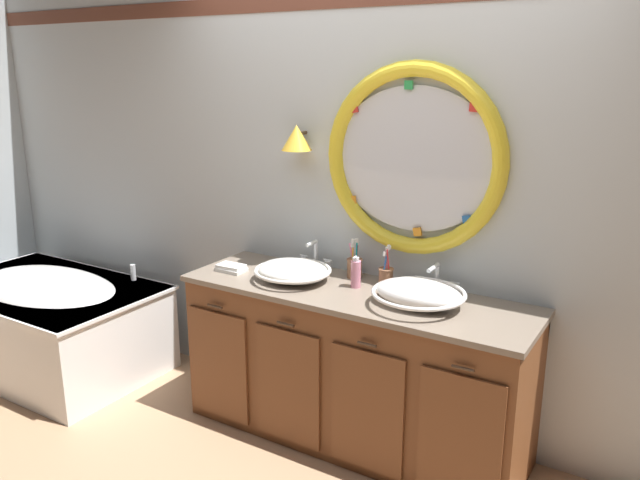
{
  "coord_description": "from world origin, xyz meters",
  "views": [
    {
      "loc": [
        1.52,
        -2.47,
        1.99
      ],
      "look_at": [
        -0.15,
        0.25,
        1.11
      ],
      "focal_mm": 35.6,
      "sensor_mm": 36.0,
      "label": 1
    }
  ],
  "objects_px": {
    "sink_basin_left": "(293,271)",
    "toothbrush_holder_right": "(386,275)",
    "toothbrush_holder_left": "(355,267)",
    "soap_dispenser": "(356,273)",
    "bathtub": "(49,318)",
    "sink_basin_right": "(419,293)",
    "folded_hand_towel": "(231,268)"
  },
  "relations": [
    {
      "from": "sink_basin_left",
      "to": "toothbrush_holder_right",
      "type": "distance_m",
      "value": 0.5
    },
    {
      "from": "bathtub",
      "to": "toothbrush_holder_left",
      "type": "distance_m",
      "value": 2.19
    },
    {
      "from": "sink_basin_right",
      "to": "toothbrush_holder_right",
      "type": "xyz_separation_m",
      "value": [
        -0.27,
        0.2,
        -0.01
      ]
    },
    {
      "from": "bathtub",
      "to": "sink_basin_left",
      "type": "xyz_separation_m",
      "value": [
        1.8,
        0.29,
        0.56
      ]
    },
    {
      "from": "bathtub",
      "to": "sink_basin_right",
      "type": "height_order",
      "value": "sink_basin_right"
    },
    {
      "from": "sink_basin_right",
      "to": "folded_hand_towel",
      "type": "relative_size",
      "value": 2.76
    },
    {
      "from": "sink_basin_left",
      "to": "toothbrush_holder_right",
      "type": "height_order",
      "value": "toothbrush_holder_right"
    },
    {
      "from": "toothbrush_holder_left",
      "to": "soap_dispenser",
      "type": "xyz_separation_m",
      "value": [
        0.08,
        -0.14,
        0.02
      ]
    },
    {
      "from": "soap_dispenser",
      "to": "sink_basin_right",
      "type": "bearing_deg",
      "value": -11.89
    },
    {
      "from": "sink_basin_left",
      "to": "toothbrush_holder_left",
      "type": "bearing_deg",
      "value": 40.39
    },
    {
      "from": "bathtub",
      "to": "toothbrush_holder_right",
      "type": "relative_size",
      "value": 6.72
    },
    {
      "from": "folded_hand_towel",
      "to": "soap_dispenser",
      "type": "bearing_deg",
      "value": 10.53
    },
    {
      "from": "sink_basin_right",
      "to": "bathtub",
      "type": "bearing_deg",
      "value": -173.54
    },
    {
      "from": "toothbrush_holder_left",
      "to": "soap_dispenser",
      "type": "bearing_deg",
      "value": -59.14
    },
    {
      "from": "sink_basin_left",
      "to": "soap_dispenser",
      "type": "relative_size",
      "value": 2.43
    },
    {
      "from": "toothbrush_holder_left",
      "to": "folded_hand_towel",
      "type": "bearing_deg",
      "value": -156.96
    },
    {
      "from": "sink_basin_left",
      "to": "sink_basin_right",
      "type": "relative_size",
      "value": 0.92
    },
    {
      "from": "sink_basin_left",
      "to": "sink_basin_right",
      "type": "height_order",
      "value": "sink_basin_right"
    },
    {
      "from": "bathtub",
      "to": "soap_dispenser",
      "type": "xyz_separation_m",
      "value": [
        2.14,
        0.37,
        0.58
      ]
    },
    {
      "from": "sink_basin_right",
      "to": "toothbrush_holder_left",
      "type": "bearing_deg",
      "value": 154.95
    },
    {
      "from": "toothbrush_holder_right",
      "to": "folded_hand_towel",
      "type": "xyz_separation_m",
      "value": [
        -0.85,
        -0.25,
        -0.04
      ]
    },
    {
      "from": "bathtub",
      "to": "folded_hand_towel",
      "type": "distance_m",
      "value": 1.52
    },
    {
      "from": "toothbrush_holder_left",
      "to": "toothbrush_holder_right",
      "type": "relative_size",
      "value": 1.0
    },
    {
      "from": "sink_basin_right",
      "to": "toothbrush_holder_right",
      "type": "relative_size",
      "value": 2.05
    },
    {
      "from": "sink_basin_left",
      "to": "toothbrush_holder_right",
      "type": "bearing_deg",
      "value": 22.91
    },
    {
      "from": "bathtub",
      "to": "folded_hand_towel",
      "type": "height_order",
      "value": "folded_hand_towel"
    },
    {
      "from": "sink_basin_left",
      "to": "toothbrush_holder_right",
      "type": "relative_size",
      "value": 1.89
    },
    {
      "from": "sink_basin_left",
      "to": "toothbrush_holder_left",
      "type": "xyz_separation_m",
      "value": [
        0.26,
        0.22,
        0.01
      ]
    },
    {
      "from": "toothbrush_holder_left",
      "to": "sink_basin_right",
      "type": "bearing_deg",
      "value": -25.05
    },
    {
      "from": "soap_dispenser",
      "to": "folded_hand_towel",
      "type": "height_order",
      "value": "soap_dispenser"
    },
    {
      "from": "sink_basin_left",
      "to": "soap_dispenser",
      "type": "height_order",
      "value": "soap_dispenser"
    },
    {
      "from": "sink_basin_left",
      "to": "sink_basin_right",
      "type": "xyz_separation_m",
      "value": [
        0.74,
        0.0,
        0.01
      ]
    }
  ]
}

